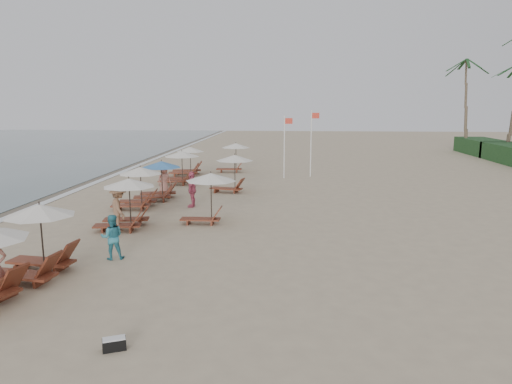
# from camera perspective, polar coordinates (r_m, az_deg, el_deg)

# --- Properties ---
(ground) EXTENTS (160.00, 160.00, 0.00)m
(ground) POSITION_cam_1_polar(r_m,az_deg,el_deg) (15.40, -3.17, -9.17)
(ground) COLOR tan
(ground) RESTS_ON ground
(wet_sand_band) EXTENTS (3.20, 140.00, 0.01)m
(wet_sand_band) POSITION_cam_1_polar(r_m,az_deg,el_deg) (28.78, -25.89, -0.91)
(wet_sand_band) COLOR #6B5E4C
(wet_sand_band) RESTS_ON ground
(foam_line) EXTENTS (0.50, 140.00, 0.02)m
(foam_line) POSITION_cam_1_polar(r_m,az_deg,el_deg) (28.15, -23.60, -0.95)
(foam_line) COLOR white
(foam_line) RESTS_ON ground
(lounger_station_1) EXTENTS (2.62, 2.20, 2.27)m
(lounger_station_1) POSITION_cam_1_polar(r_m,az_deg,el_deg) (15.84, -25.29, -5.82)
(lounger_station_1) COLOR brown
(lounger_station_1) RESTS_ON ground
(lounger_station_2) EXTENTS (2.55, 2.18, 2.14)m
(lounger_station_2) POSITION_cam_1_polar(r_m,az_deg,el_deg) (20.67, -15.57, -1.36)
(lounger_station_2) COLOR brown
(lounger_station_2) RESTS_ON ground
(lounger_station_3) EXTENTS (2.52, 2.16, 2.10)m
(lounger_station_3) POSITION_cam_1_polar(r_m,az_deg,el_deg) (24.54, -14.21, 0.51)
(lounger_station_3) COLOR brown
(lounger_station_3) RESTS_ON ground
(lounger_station_4) EXTENTS (2.59, 2.28, 2.13)m
(lounger_station_4) POSITION_cam_1_polar(r_m,az_deg,el_deg) (26.55, -11.80, 1.29)
(lounger_station_4) COLOR brown
(lounger_station_4) RESTS_ON ground
(lounger_station_5) EXTENTS (2.71, 2.33, 2.16)m
(lounger_station_5) POSITION_cam_1_polar(r_m,az_deg,el_deg) (31.63, -9.35, 2.90)
(lounger_station_5) COLOR brown
(lounger_station_5) RESTS_ON ground
(lounger_station_6) EXTENTS (2.67, 2.38, 2.10)m
(lounger_station_6) POSITION_cam_1_polar(r_m,az_deg,el_deg) (35.42, -8.37, 3.54)
(lounger_station_6) COLOR brown
(lounger_station_6) RESTS_ON ground
(inland_station_0) EXTENTS (2.49, 2.24, 2.22)m
(inland_station_0) POSITION_cam_1_polar(r_m,az_deg,el_deg) (20.79, -5.90, 0.25)
(inland_station_0) COLOR brown
(inland_station_0) RESTS_ON ground
(inland_station_1) EXTENTS (2.68, 2.24, 2.22)m
(inland_station_1) POSITION_cam_1_polar(r_m,az_deg,el_deg) (28.18, -3.01, 2.79)
(inland_station_1) COLOR brown
(inland_station_1) RESTS_ON ground
(inland_station_2) EXTENTS (2.69, 2.24, 2.22)m
(inland_station_2) POSITION_cam_1_polar(r_m,az_deg,el_deg) (36.71, -2.79, 4.55)
(inland_station_2) COLOR brown
(inland_station_2) RESTS_ON ground
(beachgoer_mid_a) EXTENTS (0.90, 0.79, 1.55)m
(beachgoer_mid_a) POSITION_cam_1_polar(r_m,az_deg,el_deg) (16.74, -16.99, -5.22)
(beachgoer_mid_a) COLOR teal
(beachgoer_mid_a) RESTS_ON ground
(beachgoer_mid_b) EXTENTS (1.28, 1.41, 1.90)m
(beachgoer_mid_b) POSITION_cam_1_polar(r_m,az_deg,el_deg) (20.33, -16.25, -1.92)
(beachgoer_mid_b) COLOR #8D6548
(beachgoer_mid_b) RESTS_ON ground
(beachgoer_far_a) EXTENTS (0.51, 1.10, 1.84)m
(beachgoer_far_a) POSITION_cam_1_polar(r_m,az_deg,el_deg) (24.29, -7.73, 0.32)
(beachgoer_far_a) COLOR #C24D69
(beachgoer_far_a) RESTS_ON ground
(beachgoer_far_b) EXTENTS (0.96, 0.94, 1.67)m
(beachgoer_far_b) POSITION_cam_1_polar(r_m,az_deg,el_deg) (28.16, -11.03, 1.45)
(beachgoer_far_b) COLOR tan
(beachgoer_far_b) RESTS_ON ground
(duffel_bag) EXTENTS (0.55, 0.42, 0.27)m
(duffel_bag) POSITION_cam_1_polar(r_m,az_deg,el_deg) (11.04, -16.75, -17.15)
(duffel_bag) COLOR black
(duffel_bag) RESTS_ON ground
(flag_pole_near) EXTENTS (0.60, 0.08, 4.45)m
(flag_pole_near) POSITION_cam_1_polar(r_m,az_deg,el_deg) (33.49, 3.50, 5.86)
(flag_pole_near) COLOR silver
(flag_pole_near) RESTS_ON ground
(flag_pole_far) EXTENTS (0.60, 0.08, 4.80)m
(flag_pole_far) POSITION_cam_1_polar(r_m,az_deg,el_deg) (34.47, 6.72, 6.24)
(flag_pole_far) COLOR silver
(flag_pole_far) RESTS_ON ground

